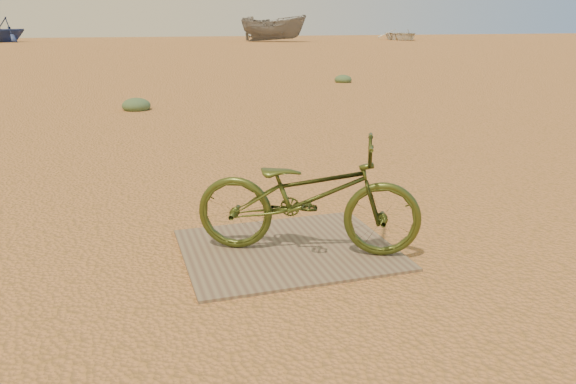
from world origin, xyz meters
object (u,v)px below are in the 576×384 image
object	(u,v)px
boat_far_left	(4,29)
plywood_board	(288,249)
boat_mid_right	(273,28)
bicycle	(308,196)
boat_far_right	(401,34)

from	to	relation	value
boat_far_left	plywood_board	bearing A→B (deg)	-35.04
boat_far_left	boat_mid_right	distance (m)	21.71
plywood_board	boat_far_left	size ratio (longest dim) A/B	0.42
bicycle	boat_far_left	size ratio (longest dim) A/B	0.44
boat_mid_right	boat_far_right	world-z (taller)	boat_mid_right
boat_mid_right	boat_far_right	size ratio (longest dim) A/B	1.18
plywood_board	boat_far_right	bearing A→B (deg)	60.51
plywood_board	boat_mid_right	bearing A→B (deg)	73.98
boat_far_right	boat_mid_right	bearing A→B (deg)	-173.05
boat_far_left	boat_far_right	world-z (taller)	boat_far_left
bicycle	boat_far_right	distance (m)	49.09
plywood_board	boat_far_right	distance (m)	49.08
plywood_board	bicycle	distance (m)	0.48
boat_far_left	bicycle	bearing A→B (deg)	-34.91
plywood_board	boat_far_right	world-z (taller)	boat_far_right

